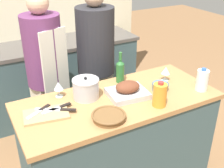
# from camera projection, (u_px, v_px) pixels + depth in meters

# --- Properties ---
(kitchen_island) EXTENTS (1.58, 0.69, 0.91)m
(kitchen_island) POSITION_uv_depth(u_px,v_px,m) (118.00, 145.00, 2.38)
(kitchen_island) COLOR #3D565B
(kitchen_island) RESTS_ON ground_plane
(back_counter) EXTENTS (1.98, 0.60, 0.92)m
(back_counter) POSITION_uv_depth(u_px,v_px,m) (60.00, 77.00, 3.56)
(back_counter) COLOR #3D565B
(back_counter) RESTS_ON ground_plane
(back_wall) EXTENTS (2.48, 0.10, 2.55)m
(back_wall) POSITION_uv_depth(u_px,v_px,m) (45.00, 7.00, 3.46)
(back_wall) COLOR beige
(back_wall) RESTS_ON ground_plane
(roasting_pan) EXTENTS (0.32, 0.28, 0.13)m
(roasting_pan) POSITION_uv_depth(u_px,v_px,m) (127.00, 90.00, 2.19)
(roasting_pan) COLOR #BCBCC1
(roasting_pan) RESTS_ON kitchen_island
(wicker_basket) EXTENTS (0.24, 0.24, 0.05)m
(wicker_basket) POSITION_uv_depth(u_px,v_px,m) (109.00, 116.00, 1.91)
(wicker_basket) COLOR brown
(wicker_basket) RESTS_ON kitchen_island
(cutting_board) EXTENTS (0.34, 0.24, 0.02)m
(cutting_board) POSITION_uv_depth(u_px,v_px,m) (46.00, 115.00, 1.96)
(cutting_board) COLOR tan
(cutting_board) RESTS_ON kitchen_island
(stock_pot) EXTENTS (0.21, 0.21, 0.18)m
(stock_pot) POSITION_uv_depth(u_px,v_px,m) (86.00, 89.00, 2.16)
(stock_pot) COLOR #B7B7BC
(stock_pot) RESTS_ON kitchen_island
(mixing_bowl) EXTENTS (0.14, 0.14, 0.07)m
(mixing_bowl) POSITION_uv_depth(u_px,v_px,m) (160.00, 86.00, 2.28)
(mixing_bowl) COLOR slate
(mixing_bowl) RESTS_ON kitchen_island
(juice_jug) EXTENTS (0.10, 0.10, 0.19)m
(juice_jug) POSITION_uv_depth(u_px,v_px,m) (160.00, 95.00, 2.04)
(juice_jug) COLOR orange
(juice_jug) RESTS_ON kitchen_island
(milk_jug) EXTENTS (0.10, 0.10, 0.19)m
(milk_jug) POSITION_uv_depth(u_px,v_px,m) (202.00, 80.00, 2.26)
(milk_jug) COLOR white
(milk_jug) RESTS_ON kitchen_island
(wine_bottle_green) EXTENTS (0.07, 0.07, 0.27)m
(wine_bottle_green) POSITION_uv_depth(u_px,v_px,m) (120.00, 70.00, 2.39)
(wine_bottle_green) COLOR #28662D
(wine_bottle_green) RESTS_ON kitchen_island
(wine_glass_left) EXTENTS (0.08, 0.08, 0.13)m
(wine_glass_left) POSITION_uv_depth(u_px,v_px,m) (58.00, 86.00, 2.16)
(wine_glass_left) COLOR silver
(wine_glass_left) RESTS_ON kitchen_island
(wine_glass_right) EXTENTS (0.08, 0.08, 0.13)m
(wine_glass_right) POSITION_uv_depth(u_px,v_px,m) (166.00, 71.00, 2.42)
(wine_glass_right) COLOR silver
(wine_glass_right) RESTS_ON kitchen_island
(knife_chef) EXTENTS (0.27, 0.18, 0.01)m
(knife_chef) POSITION_uv_depth(u_px,v_px,m) (57.00, 110.00, 1.99)
(knife_chef) COLOR #B7B7BC
(knife_chef) RESTS_ON cutting_board
(knife_paring) EXTENTS (0.20, 0.13, 0.01)m
(knife_paring) POSITION_uv_depth(u_px,v_px,m) (39.00, 111.00, 1.98)
(knife_paring) COLOR #B7B7BC
(knife_paring) RESTS_ON cutting_board
(knife_bread) EXTENTS (0.23, 0.07, 0.01)m
(knife_bread) POSITION_uv_depth(u_px,v_px,m) (58.00, 108.00, 2.01)
(knife_bread) COLOR #B7B7BC
(knife_bread) RESTS_ON cutting_board
(condiment_bottle_tall) EXTENTS (0.05, 0.05, 0.20)m
(condiment_bottle_tall) POSITION_uv_depth(u_px,v_px,m) (28.00, 43.00, 3.03)
(condiment_bottle_tall) COLOR maroon
(condiment_bottle_tall) RESTS_ON back_counter
(person_cook_aproned) EXTENTS (0.36, 0.38, 1.63)m
(person_cook_aproned) POSITION_uv_depth(u_px,v_px,m) (46.00, 72.00, 2.63)
(person_cook_aproned) COLOR beige
(person_cook_aproned) RESTS_ON ground_plane
(person_cook_guest) EXTENTS (0.38, 0.38, 1.64)m
(person_cook_guest) POSITION_uv_depth(u_px,v_px,m) (96.00, 61.00, 2.86)
(person_cook_guest) COLOR beige
(person_cook_guest) RESTS_ON ground_plane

